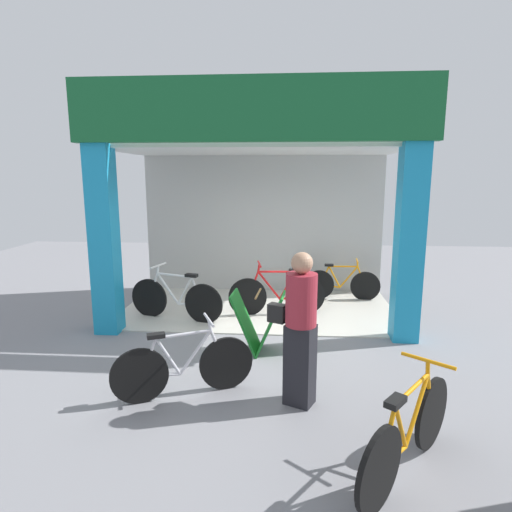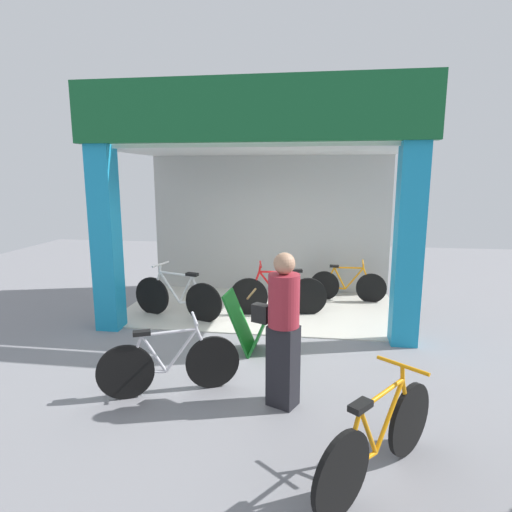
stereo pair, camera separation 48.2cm
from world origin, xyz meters
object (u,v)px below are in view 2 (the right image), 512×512
object	(u,v)px
sandwich_board_sign	(252,323)
pedestrian_1	(283,328)
bicycle_inside_2	(279,295)
bicycle_parked_0	(170,364)
bicycle_inside_1	(347,285)
bicycle_parked_1	(379,440)
bicycle_inside_0	(177,297)

from	to	relation	value
sandwich_board_sign	pedestrian_1	size ratio (longest dim) A/B	0.52
bicycle_inside_2	bicycle_parked_0	distance (m)	3.12
bicycle_inside_1	bicycle_parked_1	size ratio (longest dim) A/B	1.10
bicycle_parked_1	sandwich_board_sign	bearing A→B (deg)	120.20
bicycle_inside_2	bicycle_parked_0	size ratio (longest dim) A/B	1.15
bicycle_inside_0	pedestrian_1	bearing A→B (deg)	-51.68
bicycle_parked_0	bicycle_parked_1	xyz separation A→B (m)	(2.18, -1.16, 0.02)
bicycle_inside_2	bicycle_inside_1	bearing A→B (deg)	39.63
bicycle_inside_1	bicycle_parked_1	distance (m)	5.18
sandwich_board_sign	pedestrian_1	xyz separation A→B (m)	(0.55, -1.35, 0.45)
bicycle_inside_1	bicycle_inside_2	distance (m)	1.67
bicycle_inside_2	sandwich_board_sign	xyz separation A→B (m)	(-0.23, -1.67, 0.05)
bicycle_parked_0	pedestrian_1	world-z (taller)	pedestrian_1
pedestrian_1	bicycle_inside_1	bearing A→B (deg)	76.62
bicycle_inside_0	bicycle_inside_1	distance (m)	3.38
bicycle_inside_0	bicycle_inside_1	xyz separation A→B (m)	(3.03, 1.48, -0.06)
bicycle_inside_1	sandwich_board_sign	distance (m)	3.13
bicycle_parked_0	bicycle_parked_1	size ratio (longest dim) A/B	1.10
sandwich_board_sign	bicycle_parked_1	bearing A→B (deg)	-59.80
bicycle_inside_2	pedestrian_1	distance (m)	3.08
bicycle_parked_0	sandwich_board_sign	distance (m)	1.50
bicycle_parked_0	sandwich_board_sign	size ratio (longest dim) A/B	1.71
bicycle_inside_1	bicycle_inside_2	size ratio (longest dim) A/B	0.87
bicycle_inside_2	bicycle_inside_0	bearing A→B (deg)	-166.71
bicycle_inside_2	bicycle_parked_1	size ratio (longest dim) A/B	1.27
pedestrian_1	bicycle_parked_0	bearing A→B (deg)	177.26
bicycle_inside_1	sandwich_board_sign	world-z (taller)	sandwich_board_sign
bicycle_inside_0	sandwich_board_sign	distance (m)	1.97
bicycle_inside_0	bicycle_inside_2	xyz separation A→B (m)	(1.75, 0.41, -0.00)
bicycle_inside_0	sandwich_board_sign	size ratio (longest dim) A/B	1.93
bicycle_inside_0	bicycle_inside_2	size ratio (longest dim) A/B	0.98
bicycle_inside_1	bicycle_inside_2	world-z (taller)	bicycle_inside_2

